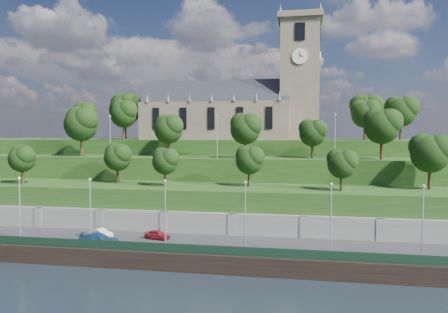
% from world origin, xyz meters
% --- Properties ---
extents(ground, '(320.00, 320.00, 0.00)m').
position_xyz_m(ground, '(0.00, 0.00, 0.00)').
color(ground, black).
rests_on(ground, ground).
extents(promenade, '(160.00, 12.00, 2.00)m').
position_xyz_m(promenade, '(0.00, 6.00, 1.00)').
color(promenade, '#2D2D30').
rests_on(promenade, ground).
extents(quay_wall, '(160.00, 0.50, 2.20)m').
position_xyz_m(quay_wall, '(0.00, -0.05, 1.10)').
color(quay_wall, black).
rests_on(quay_wall, ground).
extents(fence, '(160.00, 0.10, 1.20)m').
position_xyz_m(fence, '(0.00, 0.60, 2.60)').
color(fence, '#15301F').
rests_on(fence, promenade).
extents(retaining_wall, '(160.00, 2.10, 5.00)m').
position_xyz_m(retaining_wall, '(0.00, 11.97, 2.50)').
color(retaining_wall, slate).
rests_on(retaining_wall, ground).
extents(embankment_lower, '(160.00, 12.00, 8.00)m').
position_xyz_m(embankment_lower, '(0.00, 18.00, 4.00)').
color(embankment_lower, '#214216').
rests_on(embankment_lower, ground).
extents(embankment_upper, '(160.00, 10.00, 12.00)m').
position_xyz_m(embankment_upper, '(0.00, 29.00, 6.00)').
color(embankment_upper, '#214216').
rests_on(embankment_upper, ground).
extents(hilltop, '(160.00, 32.00, 15.00)m').
position_xyz_m(hilltop, '(0.00, 50.00, 7.50)').
color(hilltop, '#214216').
rests_on(hilltop, ground).
extents(church, '(38.60, 12.35, 27.60)m').
position_xyz_m(church, '(0.79, 45.98, 22.52)').
color(church, '#6B5B4B').
rests_on(church, hilltop).
extents(trees_lower, '(69.87, 8.98, 8.37)m').
position_xyz_m(trees_lower, '(5.86, 18.44, 12.77)').
color(trees_lower, '#302312').
rests_on(trees_lower, embankment_lower).
extents(trees_upper, '(61.07, 8.52, 9.49)m').
position_xyz_m(trees_upper, '(-0.91, 28.06, 17.73)').
color(trees_upper, '#302312').
rests_on(trees_upper, embankment_upper).
extents(trees_hilltop, '(74.08, 16.19, 10.93)m').
position_xyz_m(trees_hilltop, '(-0.65, 45.32, 21.44)').
color(trees_hilltop, '#302312').
rests_on(trees_hilltop, hilltop).
extents(lamp_posts_promenade, '(60.36, 0.36, 8.66)m').
position_xyz_m(lamp_posts_promenade, '(-2.00, 2.50, 6.95)').
color(lamp_posts_promenade, '#B2B2B7').
rests_on(lamp_posts_promenade, promenade).
extents(lamp_posts_upper, '(40.36, 0.36, 7.66)m').
position_xyz_m(lamp_posts_upper, '(0.00, 26.00, 16.43)').
color(lamp_posts_upper, '#B2B2B7').
rests_on(lamp_posts_upper, embankment_upper).
extents(car_left, '(3.89, 2.45, 1.23)m').
position_xyz_m(car_left, '(-4.57, 7.01, 2.62)').
color(car_left, maroon).
rests_on(car_left, promenade).
extents(car_middle, '(3.89, 2.49, 1.21)m').
position_xyz_m(car_middle, '(-12.60, 6.55, 2.60)').
color(car_middle, silver).
rests_on(car_middle, promenade).
extents(car_right, '(5.26, 2.19, 1.52)m').
position_xyz_m(car_right, '(-10.96, 2.62, 2.76)').
color(car_right, navy).
rests_on(car_right, promenade).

